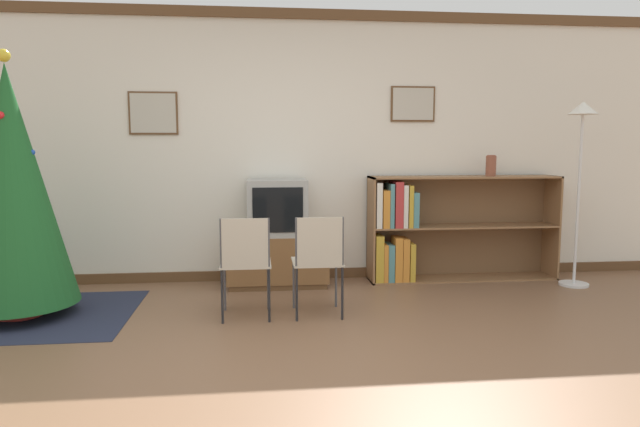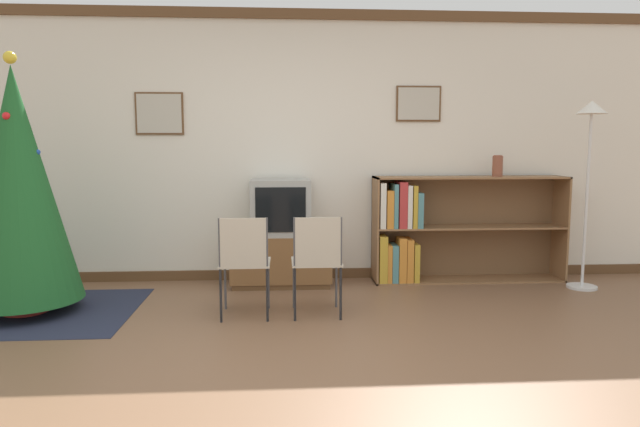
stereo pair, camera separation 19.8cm
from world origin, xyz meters
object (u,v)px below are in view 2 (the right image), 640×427
object	(u,v)px
television	(281,207)
standing_lamp	(590,146)
folding_chair_right	(317,259)
vase	(498,166)
folding_chair_left	(244,260)
christmas_tree	(18,186)
bookshelf	(433,230)
tv_console	(281,260)

from	to	relation	value
television	standing_lamp	xyz separation A→B (m)	(2.90, -0.33, 0.60)
folding_chair_right	vase	world-z (taller)	vase
television	vase	bearing A→B (deg)	0.77
television	folding_chair_left	distance (m)	1.15
christmas_tree	folding_chair_left	xyz separation A→B (m)	(1.82, -0.28, -0.58)
bookshelf	christmas_tree	bearing A→B (deg)	-166.58
folding_chair_left	standing_lamp	size ratio (longest dim) A/B	0.46
folding_chair_right	folding_chair_left	bearing A→B (deg)	180.00
vase	standing_lamp	size ratio (longest dim) A/B	0.12
tv_console	folding_chair_left	world-z (taller)	folding_chair_left
christmas_tree	folding_chair_left	world-z (taller)	christmas_tree
tv_console	folding_chair_left	xyz separation A→B (m)	(-0.29, -1.08, 0.22)
standing_lamp	tv_console	bearing A→B (deg)	173.49
tv_console	television	bearing A→B (deg)	-90.00
folding_chair_right	television	bearing A→B (deg)	104.94
folding_chair_right	standing_lamp	distance (m)	2.86
christmas_tree	bookshelf	distance (m)	3.77
standing_lamp	bookshelf	bearing A→B (deg)	163.86
folding_chair_left	folding_chair_right	world-z (taller)	same
tv_console	vase	bearing A→B (deg)	0.70
folding_chair_left	bookshelf	world-z (taller)	bookshelf
folding_chair_right	bookshelf	size ratio (longest dim) A/B	0.42
television	folding_chair_left	size ratio (longest dim) A/B	0.70
folding_chair_right	vase	size ratio (longest dim) A/B	3.84
folding_chair_left	tv_console	bearing A→B (deg)	75.10
tv_console	folding_chair_right	distance (m)	1.14
christmas_tree	bookshelf	world-z (taller)	christmas_tree
television	folding_chair_right	bearing A→B (deg)	-75.06
folding_chair_right	standing_lamp	size ratio (longest dim) A/B	0.46
christmas_tree	vase	xyz separation A→B (m)	(4.26, 0.83, 0.12)
tv_console	standing_lamp	xyz separation A→B (m)	(2.90, -0.33, 1.12)
tv_console	christmas_tree	bearing A→B (deg)	-159.18
tv_console	television	world-z (taller)	television
television	bookshelf	xyz separation A→B (m)	(1.53, 0.07, -0.25)
bookshelf	television	bearing A→B (deg)	-177.42
television	standing_lamp	bearing A→B (deg)	-6.46
standing_lamp	folding_chair_right	bearing A→B (deg)	-163.98
vase	standing_lamp	distance (m)	0.85
christmas_tree	bookshelf	xyz separation A→B (m)	(3.63, 0.87, -0.52)
christmas_tree	folding_chair_left	bearing A→B (deg)	-8.76
television	folding_chair_left	world-z (taller)	television
folding_chair_left	vase	distance (m)	2.77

